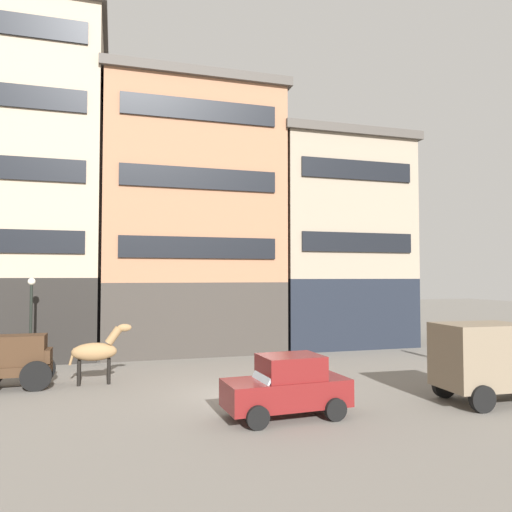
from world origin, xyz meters
TOP-DOWN VIEW (x-y plane):
  - ground_plane at (0.00, 0.00)m, footprint 120.00×120.00m
  - building_far_left at (-9.06, 11.29)m, footprint 8.05×7.07m
  - building_center_left at (-0.29, 11.29)m, footprint 10.18×7.07m
  - building_center_right at (8.77, 11.29)m, footprint 8.63×7.07m
  - cargo_wagon at (-8.07, 3.26)m, footprint 2.93×1.55m
  - draft_horse at (-5.12, 3.26)m, footprint 2.35×0.63m
  - delivery_truck_near at (7.78, -3.36)m, footprint 4.41×2.27m
  - sedan_dark at (0.48, -3.02)m, footprint 3.79×2.04m
  - pedestrian_officer at (11.24, 4.14)m, footprint 0.46×0.46m
  - streetlamp_curbside at (-8.00, 6.43)m, footprint 0.32×0.32m

SIDE VIEW (x-z plane):
  - ground_plane at x=0.00m, z-range 0.00..0.00m
  - sedan_dark at x=0.48m, z-range 0.00..1.83m
  - pedestrian_officer at x=11.24m, z-range 0.08..1.88m
  - cargo_wagon at x=-8.07m, z-range 0.16..2.14m
  - draft_horse at x=-5.12m, z-range 0.12..2.42m
  - delivery_truck_near at x=7.78m, z-range 0.11..2.73m
  - streetlamp_curbside at x=-8.00m, z-range 0.61..4.73m
  - building_center_right at x=8.77m, z-range 0.04..12.89m
  - building_center_left at x=-0.29m, z-range 0.04..15.21m
  - building_far_left at x=-9.06m, z-range 0.04..18.39m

